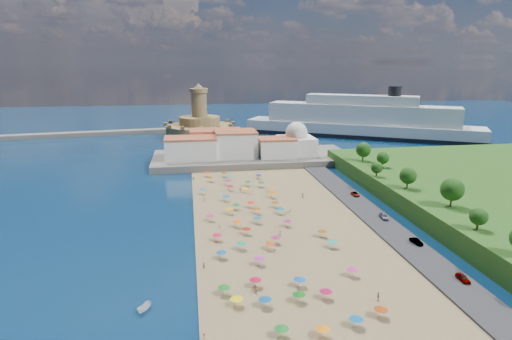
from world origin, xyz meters
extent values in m
plane|color=#071938|center=(0.00, 0.00, 0.00)|extent=(700.00, 700.00, 0.00)
cube|color=#59544C|center=(10.00, 73.00, 1.50)|extent=(90.00, 36.00, 3.00)
cube|color=#59544C|center=(-12.00, 108.00, 1.20)|extent=(18.00, 70.00, 2.40)
cube|color=#59544C|center=(-110.00, 153.00, 1.30)|extent=(199.03, 34.77, 2.60)
cube|color=silver|center=(-18.00, 69.00, 7.50)|extent=(22.00, 14.00, 9.00)
cube|color=silver|center=(2.00, 71.00, 8.50)|extent=(18.00, 16.00, 11.00)
cube|color=silver|center=(20.00, 67.00, 7.00)|extent=(16.00, 12.00, 8.00)
cube|color=silver|center=(-6.00, 83.00, 8.00)|extent=(24.00, 14.00, 10.00)
cube|color=silver|center=(30.00, 71.00, 7.00)|extent=(16.00, 16.00, 8.00)
sphere|color=silver|center=(30.00, 71.00, 13.00)|extent=(10.00, 10.00, 10.00)
cylinder|color=silver|center=(30.00, 71.00, 16.80)|extent=(1.20, 1.20, 1.60)
cylinder|color=olive|center=(-12.00, 138.00, 4.00)|extent=(40.00, 40.00, 8.00)
cylinder|color=olive|center=(-12.00, 138.00, 10.50)|extent=(24.00, 24.00, 5.00)
cylinder|color=olive|center=(-12.00, 138.00, 20.00)|extent=(9.00, 9.00, 14.00)
cylinder|color=olive|center=(-12.00, 138.00, 28.20)|extent=(10.40, 10.40, 2.40)
cone|color=olive|center=(-12.00, 138.00, 30.90)|extent=(6.00, 6.00, 3.00)
cube|color=black|center=(84.42, 128.45, 1.13)|extent=(132.44, 87.97, 2.26)
cube|color=silver|center=(84.42, 128.45, 4.19)|extent=(131.37, 87.12, 8.38)
cube|color=silver|center=(84.42, 128.45, 13.96)|extent=(105.28, 70.02, 11.17)
cube|color=silver|center=(84.42, 128.45, 22.34)|extent=(63.03, 43.67, 5.59)
cylinder|color=black|center=(100.58, 119.20, 27.93)|extent=(7.45, 7.45, 5.59)
cylinder|color=gray|center=(9.30, 23.38, 1.25)|extent=(0.07, 0.07, 2.00)
cone|color=orange|center=(9.30, 23.38, 2.15)|extent=(2.50, 2.50, 0.60)
cylinder|color=gray|center=(-4.81, 27.06, 1.25)|extent=(0.07, 0.07, 2.00)
cone|color=#AE0D26|center=(-4.81, 27.06, 2.15)|extent=(2.50, 2.50, 0.60)
cylinder|color=gray|center=(-10.97, 39.63, 1.25)|extent=(0.07, 0.07, 2.00)
cone|color=#7B590B|center=(-10.97, 39.63, 2.15)|extent=(2.50, 2.50, 0.60)
cylinder|color=gray|center=(6.66, 30.02, 1.25)|extent=(0.07, 0.07, 2.00)
cone|color=#136E1C|center=(6.66, 30.02, 2.15)|extent=(2.50, 2.50, 0.60)
cylinder|color=gray|center=(-6.37, -39.92, 1.25)|extent=(0.07, 0.07, 2.00)
cone|color=#B30E2C|center=(-6.37, -39.92, 2.15)|extent=(2.50, 2.50, 0.60)
cylinder|color=gray|center=(-12.40, -15.81, 1.25)|extent=(0.07, 0.07, 2.00)
cone|color=#D81141|center=(-12.40, -15.81, 2.15)|extent=(2.50, 2.50, 0.60)
cylinder|color=gray|center=(0.86, -46.64, 1.25)|extent=(0.07, 0.07, 2.00)
cone|color=#116314|center=(0.86, -46.64, 2.15)|extent=(2.50, 2.50, 0.60)
cylinder|color=gray|center=(-6.42, -7.33, 1.25)|extent=(0.07, 0.07, 2.00)
cone|color=#FC540B|center=(-6.42, -7.33, 2.15)|extent=(2.50, 2.50, 0.60)
cylinder|color=gray|center=(13.95, -53.80, 1.25)|extent=(0.07, 0.07, 2.00)
cone|color=#A33A0D|center=(13.95, -53.80, 2.15)|extent=(2.50, 2.50, 0.60)
cylinder|color=gray|center=(14.56, -38.83, 1.25)|extent=(0.07, 0.07, 2.00)
cone|color=#CB2B8A|center=(14.56, -38.83, 2.15)|extent=(2.50, 2.50, 0.60)
cylinder|color=gray|center=(15.04, -24.49, 1.25)|extent=(0.07, 0.07, 2.00)
cone|color=#109780|center=(15.04, -24.49, 2.15)|extent=(2.50, 2.50, 0.60)
cylinder|color=gray|center=(-7.11, -21.95, 1.25)|extent=(0.07, 0.07, 2.00)
cone|color=#0F8A78|center=(-7.11, -21.95, 2.15)|extent=(2.50, 2.50, 0.60)
cylinder|color=gray|center=(-0.12, -22.93, 1.25)|extent=(0.07, 0.07, 2.00)
cone|color=#DA4511|center=(-0.12, -22.93, 2.15)|extent=(2.50, 2.50, 0.60)
cylinder|color=gray|center=(7.24, 7.18, 1.25)|extent=(0.07, 0.07, 2.00)
cone|color=#8F480D|center=(7.24, 7.18, 2.15)|extent=(2.50, 2.50, 0.60)
cylinder|color=gray|center=(-4.12, 41.14, 1.25)|extent=(0.07, 0.07, 2.00)
cone|color=#0E816A|center=(-4.12, 41.14, 2.15)|extent=(2.50, 2.50, 0.60)
cylinder|color=gray|center=(0.23, 23.60, 1.25)|extent=(0.07, 0.07, 2.00)
cone|color=#FE9C0D|center=(0.23, 23.60, 2.15)|extent=(2.50, 2.50, 0.60)
cylinder|color=gray|center=(-12.83, -41.87, 1.25)|extent=(0.07, 0.07, 2.00)
cone|color=#14751E|center=(-12.83, -41.87, 2.15)|extent=(2.50, 2.50, 0.60)
cylinder|color=gray|center=(-0.34, 8.11, 1.25)|extent=(0.07, 0.07, 2.00)
cone|color=#FF240B|center=(-0.34, 8.11, 2.15)|extent=(2.50, 2.50, 0.60)
cylinder|color=gray|center=(1.95, -19.64, 1.25)|extent=(0.07, 0.07, 2.00)
cone|color=#9B2154|center=(1.95, -19.64, 2.15)|extent=(2.50, 2.50, 0.60)
cylinder|color=gray|center=(-7.37, 15.60, 1.25)|extent=(0.07, 0.07, 2.00)
cone|color=#0C4FA8|center=(-7.37, 15.60, 2.15)|extent=(2.50, 2.50, 0.60)
cylinder|color=gray|center=(-12.15, -26.06, 1.25)|extent=(0.07, 0.07, 2.00)
cone|color=#0A578C|center=(-12.15, -26.06, 2.15)|extent=(2.50, 2.50, 0.60)
cylinder|color=gray|center=(14.60, -17.54, 1.25)|extent=(0.07, 0.07, 2.00)
cone|color=#864C0C|center=(14.60, -17.54, 2.15)|extent=(2.50, 2.50, 0.60)
cylinder|color=gray|center=(-0.39, -5.46, 1.25)|extent=(0.07, 0.07, 2.00)
cone|color=#0D5E7B|center=(-0.39, -5.46, 2.15)|extent=(2.50, 2.50, 0.60)
cylinder|color=gray|center=(-11.91, 47.75, 1.25)|extent=(0.07, 0.07, 2.00)
cone|color=#F6350A|center=(-11.91, 47.75, 2.15)|extent=(2.50, 2.50, 0.60)
cylinder|color=gray|center=(-10.91, -46.40, 1.25)|extent=(0.07, 0.07, 2.00)
cone|color=yellow|center=(-10.91, -46.40, 2.15)|extent=(2.50, 2.50, 0.60)
cylinder|color=gray|center=(7.37, -9.06, 1.25)|extent=(0.07, 0.07, 2.00)
cone|color=#9E2160|center=(7.37, -9.06, 2.15)|extent=(2.50, 2.50, 0.60)
cylinder|color=gray|center=(-5.10, 6.90, 1.25)|extent=(0.07, 0.07, 2.00)
cone|color=#12692A|center=(-5.10, 6.90, 2.15)|extent=(2.50, 2.50, 0.60)
cylinder|color=gray|center=(2.02, -57.72, 1.25)|extent=(0.07, 0.07, 2.00)
cone|color=orange|center=(2.02, -57.72, 2.15)|extent=(2.50, 2.50, 0.60)
cylinder|color=gray|center=(-5.15, 34.45, 1.25)|extent=(0.07, 0.07, 2.00)
cone|color=#A8248C|center=(-5.15, 34.45, 2.15)|extent=(2.50, 2.50, 0.60)
cylinder|color=gray|center=(-7.37, 3.39, 1.25)|extent=(0.07, 0.07, 2.00)
cone|color=#D99D0B|center=(-7.37, 3.39, 2.15)|extent=(2.50, 2.50, 0.60)
cylinder|color=gray|center=(-5.74, -47.36, 1.25)|extent=(0.07, 0.07, 2.00)
cone|color=#0B4F8F|center=(-5.74, -47.36, 2.15)|extent=(2.50, 2.50, 0.60)
cylinder|color=gray|center=(0.68, 2.43, 1.25)|extent=(0.07, 0.07, 2.00)
cone|color=#95490D|center=(0.68, 2.43, 2.15)|extent=(2.50, 2.50, 0.60)
cylinder|color=gray|center=(7.43, 40.76, 1.25)|extent=(0.07, 0.07, 2.00)
cone|color=#1E0DAC|center=(7.43, 40.76, 2.15)|extent=(2.50, 2.50, 0.60)
cylinder|color=gray|center=(1.99, 31.86, 1.25)|extent=(0.07, 0.07, 2.00)
cone|color=#126735|center=(1.99, 31.86, 2.15)|extent=(2.50, 2.50, 0.60)
cylinder|color=gray|center=(8.25, 16.80, 1.25)|extent=(0.07, 0.07, 2.00)
cone|color=orange|center=(8.25, 16.80, 2.15)|extent=(2.50, 2.50, 0.60)
cylinder|color=gray|center=(8.52, -55.89, 1.25)|extent=(0.07, 0.07, 2.00)
cone|color=#0C60A2|center=(8.52, -55.89, 2.15)|extent=(2.50, 2.50, 0.60)
cylinder|color=gray|center=(6.20, -46.43, 1.25)|extent=(0.07, 0.07, 2.00)
cone|color=#AC0D45|center=(6.20, -46.43, 2.15)|extent=(2.50, 2.50, 0.60)
cylinder|color=gray|center=(-14.61, 24.46, 1.25)|extent=(0.07, 0.07, 2.00)
cone|color=#0E6D83|center=(-14.61, 24.46, 2.15)|extent=(2.50, 2.50, 0.60)
cylinder|color=gray|center=(2.44, -41.17, 1.25)|extent=(0.07, 0.07, 2.00)
cone|color=#0E4EB7|center=(2.44, -41.17, 2.15)|extent=(2.50, 2.50, 0.60)
cylinder|color=gray|center=(-5.33, 46.18, 1.25)|extent=(0.07, 0.07, 2.00)
cone|color=#91390D|center=(-5.33, 46.18, 2.15)|extent=(2.50, 2.50, 0.60)
cylinder|color=gray|center=(-13.42, -1.63, 1.25)|extent=(0.07, 0.07, 2.00)
cone|color=#C12968|center=(-13.42, -1.63, 2.15)|extent=(2.50, 2.50, 0.60)
cylinder|color=gray|center=(-3.98, -30.65, 1.25)|extent=(0.07, 0.07, 2.00)
cone|color=#B1269E|center=(-3.98, -30.65, 2.15)|extent=(2.50, 2.50, 0.60)
cylinder|color=gray|center=(7.47, 1.13, 1.25)|extent=(0.07, 0.07, 2.00)
cone|color=#0D6D7C|center=(7.47, 1.13, 2.15)|extent=(2.50, 2.50, 0.60)
cylinder|color=gray|center=(-4.64, -56.56, 1.25)|extent=(0.07, 0.07, 2.00)
cone|color=#147226|center=(-4.64, -56.56, 2.15)|extent=(2.50, 2.50, 0.60)
cylinder|color=gray|center=(-4.52, -12.96, 1.25)|extent=(0.07, 0.07, 2.00)
cone|color=maroon|center=(-4.52, -12.96, 2.15)|extent=(2.50, 2.50, 0.60)
imported|color=tan|center=(15.87, -48.56, 1.18)|extent=(0.88, 1.17, 1.85)
imported|color=tan|center=(-16.32, -30.49, 1.11)|extent=(0.75, 0.67, 1.71)
imported|color=tan|center=(-11.10, -7.48, 1.12)|extent=(0.96, 0.81, 1.74)
imported|color=tan|center=(-17.47, 41.85, 1.13)|extent=(1.12, 0.79, 1.76)
imported|color=tan|center=(-17.26, -55.67, 1.06)|extent=(0.78, 0.93, 1.63)
imported|color=tan|center=(-6.68, -42.16, 1.16)|extent=(0.86, 1.75, 1.81)
imported|color=tan|center=(10.58, 1.32, 1.16)|extent=(0.79, 0.70, 1.83)
imported|color=tan|center=(-14.44, 16.36, 1.14)|extent=(1.33, 1.22, 1.79)
imported|color=tan|center=(-1.59, 25.09, 1.08)|extent=(0.98, 0.89, 1.65)
imported|color=tan|center=(4.12, -14.76, 1.05)|extent=(0.91, 0.92, 1.60)
imported|color=tan|center=(18.25, 15.09, 1.15)|extent=(0.81, 1.74, 1.80)
imported|color=tan|center=(7.06, 39.96, 1.17)|extent=(1.34, 1.03, 1.83)
imported|color=white|center=(-27.71, -44.94, 0.71)|extent=(3.10, 3.85, 1.42)
imported|color=gray|center=(36.00, -44.85, 1.35)|extent=(1.69, 3.86, 1.29)
imported|color=gray|center=(36.00, 13.52, 1.30)|extent=(2.10, 4.35, 1.19)
imported|color=gray|center=(36.00, -26.20, 1.34)|extent=(1.99, 4.03, 1.27)
imported|color=gray|center=(36.00, -8.40, 1.39)|extent=(2.61, 4.99, 1.38)
cylinder|color=#382314|center=(47.83, -31.81, 7.16)|extent=(0.50, 0.50, 2.31)
sphere|color=#14380F|center=(47.83, -31.81, 9.24)|extent=(4.16, 4.16, 4.16)
cylinder|color=#382314|center=(51.42, -15.65, 7.74)|extent=(0.50, 0.50, 3.49)
sphere|color=#14380F|center=(51.42, -15.65, 10.88)|extent=(6.28, 6.28, 6.28)
cylinder|color=#382314|center=(48.22, 2.34, 7.46)|extent=(0.50, 0.50, 2.92)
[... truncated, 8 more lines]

